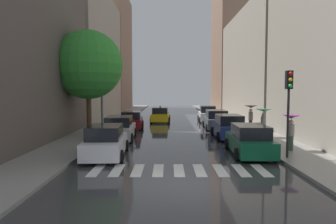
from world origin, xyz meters
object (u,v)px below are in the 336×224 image
object	(u,v)px
taxi_midroad	(160,115)
street_tree_left	(88,65)
parked_car_right_second	(228,127)
lamp_post_left	(101,83)
parked_car_left_second	(119,129)
pedestrian_foreground	(291,125)
pedestrian_by_kerb	(251,112)
parked_car_right_third	(216,120)
pedestrian_near_tree	(263,116)
parked_car_right_nearest	(249,141)
parked_car_right_fourth	(207,114)
traffic_light_right_corner	(289,94)
parked_car_left_nearest	(105,142)
parked_car_left_third	(131,121)

from	to	relation	value
taxi_midroad	street_tree_left	distance (m)	12.65
parked_car_right_second	lamp_post_left	xyz separation A→B (m)	(-9.50, 1.29, 3.27)
parked_car_left_second	pedestrian_foreground	size ratio (longest dim) A/B	2.38
pedestrian_by_kerb	parked_car_left_second	bearing A→B (deg)	16.87
parked_car_right_third	pedestrian_near_tree	distance (m)	6.36
pedestrian_by_kerb	lamp_post_left	world-z (taller)	lamp_post_left
parked_car_right_second	lamp_post_left	world-z (taller)	lamp_post_left
pedestrian_near_tree	parked_car_right_third	bearing A→B (deg)	-93.67
parked_car_right_nearest	pedestrian_near_tree	world-z (taller)	pedestrian_near_tree
parked_car_right_third	pedestrian_by_kerb	world-z (taller)	pedestrian_by_kerb
parked_car_right_nearest	parked_car_right_third	bearing A→B (deg)	2.21
parked_car_right_fourth	pedestrian_near_tree	bearing A→B (deg)	-166.61
street_tree_left	traffic_light_right_corner	world-z (taller)	street_tree_left
parked_car_left_nearest	parked_car_right_nearest	world-z (taller)	parked_car_left_nearest
street_tree_left	pedestrian_foreground	bearing A→B (deg)	-27.65
parked_car_right_third	street_tree_left	xyz separation A→B (m)	(-10.38, -3.98, 4.62)
parked_car_left_nearest	parked_car_right_nearest	xyz separation A→B (m)	(7.67, 0.54, -0.01)
parked_car_right_fourth	lamp_post_left	bearing A→B (deg)	140.80
parked_car_left_third	lamp_post_left	world-z (taller)	lamp_post_left
parked_car_right_fourth	pedestrian_by_kerb	bearing A→B (deg)	-162.23
street_tree_left	taxi_midroad	bearing A→B (deg)	63.57
parked_car_left_third	parked_car_right_second	world-z (taller)	parked_car_right_second
parked_car_left_third	lamp_post_left	xyz separation A→B (m)	(-1.78, -4.18, 3.32)
pedestrian_foreground	lamp_post_left	xyz separation A→B (m)	(-11.90, 6.79, 2.50)
parked_car_right_second	street_tree_left	size ratio (longest dim) A/B	0.59
pedestrian_foreground	lamp_post_left	bearing A→B (deg)	136.32
parked_car_right_fourth	taxi_midroad	size ratio (longest dim) A/B	1.02
street_tree_left	traffic_light_right_corner	xyz separation A→B (m)	(12.00, -8.66, -2.14)
parked_car_right_fourth	lamp_post_left	xyz separation A→B (m)	(-9.44, -10.64, 3.24)
taxi_midroad	street_tree_left	xyz separation A→B (m)	(-5.23, -10.53, 4.66)
pedestrian_foreground	traffic_light_right_corner	size ratio (longest dim) A/B	0.46
traffic_light_right_corner	pedestrian_near_tree	bearing A→B (deg)	82.74
taxi_midroad	lamp_post_left	world-z (taller)	lamp_post_left
taxi_midroad	pedestrian_by_kerb	xyz separation A→B (m)	(7.66, -8.78, 0.94)
pedestrian_foreground	street_tree_left	xyz separation A→B (m)	(-12.90, 6.76, 3.85)
parked_car_left_third	taxi_midroad	xyz separation A→B (m)	(2.46, 6.32, 0.01)
parked_car_left_third	street_tree_left	distance (m)	6.88
parked_car_right_fourth	pedestrian_near_tree	distance (m)	12.75
parked_car_left_second	traffic_light_right_corner	xyz separation A→B (m)	(9.37, -6.73, 2.50)
parked_car_right_third	lamp_post_left	bearing A→B (deg)	114.11
parked_car_right_second	pedestrian_foreground	bearing A→B (deg)	-156.34
parked_car_left_second	pedestrian_foreground	distance (m)	11.38
parked_car_left_third	pedestrian_near_tree	bearing A→B (deg)	-123.41
pedestrian_by_kerb	street_tree_left	distance (m)	13.53
taxi_midroad	parked_car_left_nearest	bearing A→B (deg)	174.38
parked_car_right_second	traffic_light_right_corner	world-z (taller)	traffic_light_right_corner
parked_car_left_third	parked_car_right_fourth	distance (m)	10.03
parked_car_left_nearest	taxi_midroad	xyz separation A→B (m)	(2.43, 18.31, -0.02)
parked_car_right_nearest	taxi_midroad	distance (m)	18.53
parked_car_left_second	lamp_post_left	bearing A→B (deg)	38.18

